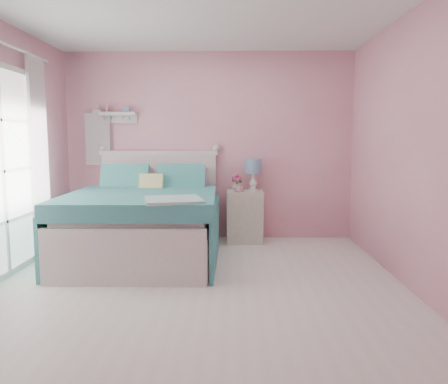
{
  "coord_description": "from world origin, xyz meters",
  "views": [
    {
      "loc": [
        0.35,
        -3.9,
        1.4
      ],
      "look_at": [
        0.23,
        1.2,
        0.78
      ],
      "focal_mm": 35.0,
      "sensor_mm": 36.0,
      "label": 1
    }
  ],
  "objects_px": {
    "teacup": "(239,189)",
    "vase": "(237,186)",
    "nightstand": "(245,216)",
    "bed": "(145,223)",
    "table_lamp": "(253,168)"
  },
  "relations": [
    {
      "from": "teacup",
      "to": "vase",
      "type": "bearing_deg",
      "value": 104.8
    },
    {
      "from": "nightstand",
      "to": "teacup",
      "type": "height_order",
      "value": "teacup"
    },
    {
      "from": "bed",
      "to": "vase",
      "type": "xyz_separation_m",
      "value": [
        1.09,
        0.8,
        0.35
      ]
    },
    {
      "from": "bed",
      "to": "teacup",
      "type": "xyz_separation_m",
      "value": [
        1.12,
        0.69,
        0.33
      ]
    },
    {
      "from": "bed",
      "to": "teacup",
      "type": "distance_m",
      "value": 1.36
    },
    {
      "from": "nightstand",
      "to": "teacup",
      "type": "distance_m",
      "value": 0.42
    },
    {
      "from": "vase",
      "to": "teacup",
      "type": "bearing_deg",
      "value": -75.2
    },
    {
      "from": "table_lamp",
      "to": "nightstand",
      "type": "bearing_deg",
      "value": -148.25
    },
    {
      "from": "nightstand",
      "to": "teacup",
      "type": "xyz_separation_m",
      "value": [
        -0.08,
        -0.13,
        0.39
      ]
    },
    {
      "from": "vase",
      "to": "bed",
      "type": "bearing_deg",
      "value": -143.86
    },
    {
      "from": "nightstand",
      "to": "vase",
      "type": "relative_size",
      "value": 5.16
    },
    {
      "from": "nightstand",
      "to": "table_lamp",
      "type": "relative_size",
      "value": 1.6
    },
    {
      "from": "bed",
      "to": "table_lamp",
      "type": "height_order",
      "value": "bed"
    },
    {
      "from": "bed",
      "to": "vase",
      "type": "relative_size",
      "value": 15.88
    },
    {
      "from": "bed",
      "to": "nightstand",
      "type": "bearing_deg",
      "value": 32.43
    }
  ]
}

